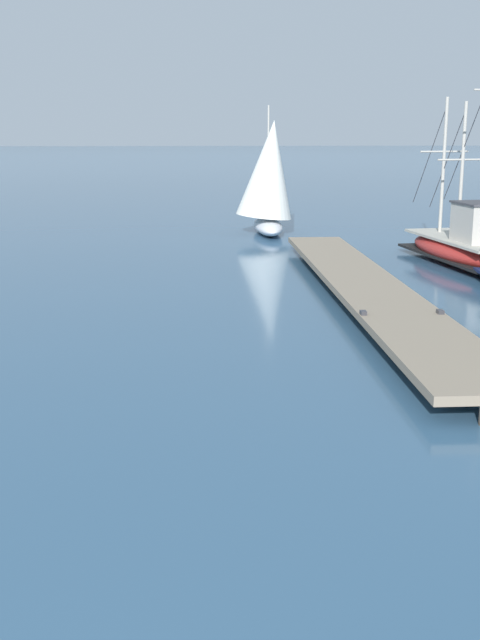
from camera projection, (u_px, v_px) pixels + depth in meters
The scene contains 3 objects.
floating_dock at pixel (366, 286), 19.68m from camera, with size 1.87×17.47×0.53m.
fishing_boat_1 at pixel (464, 245), 24.96m from camera, with size 2.63×6.93×6.87m.
distant_sailboat at pixel (269, 177), 31.74m from camera, with size 2.65×4.50×5.06m.
Camera 1 is at (1.70, -2.04, 4.15)m, focal length 44.73 mm.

